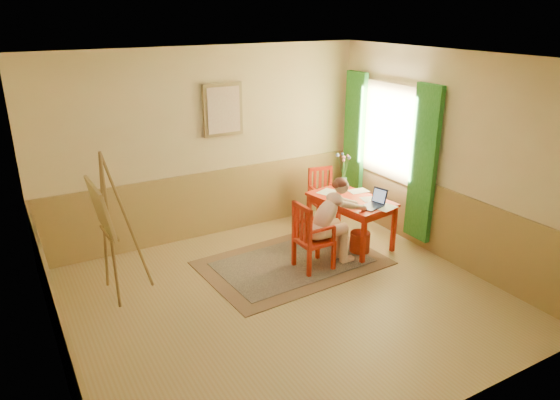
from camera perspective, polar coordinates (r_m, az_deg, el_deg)
room at (r=5.67m, az=0.56°, el=1.17°), size 5.04×4.54×2.84m
wainscot at (r=6.66m, az=-2.93°, el=-4.16°), size 5.00×4.50×1.00m
window at (r=7.91m, az=11.81°, el=5.97°), size 0.12×2.01×2.20m
wall_portrait at (r=7.56m, az=-6.32°, el=9.91°), size 0.60×0.05×0.76m
rug at (r=7.08m, az=1.41°, el=-6.97°), size 2.49×1.74×0.02m
table at (r=7.47m, az=7.88°, el=-0.44°), size 0.89×1.30×0.72m
chair_left at (r=6.75m, az=3.45°, el=-4.09°), size 0.44×0.42×0.94m
chair_back at (r=8.22m, az=4.80°, el=0.38°), size 0.47×0.49×0.91m
figure at (r=6.82m, az=5.61°, el=-2.07°), size 0.90×0.39×1.21m
laptop at (r=7.17m, az=10.40°, el=-0.32°), size 0.42×0.32×0.23m
papers at (r=7.49m, az=8.89°, el=0.32°), size 0.75×1.22×0.00m
vase at (r=7.85m, az=7.07°, el=3.21°), size 0.19×0.27×0.52m
wastebasket at (r=7.42m, az=8.84°, el=-4.65°), size 0.37×0.37×0.30m
easel at (r=6.21m, az=-18.90°, el=-1.46°), size 0.61×0.80×1.81m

